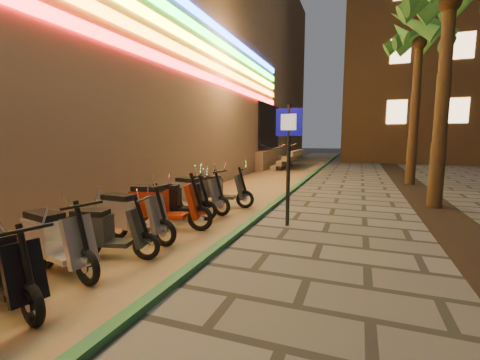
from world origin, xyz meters
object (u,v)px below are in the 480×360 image
at_px(pedestrian_sign, 289,148).
at_px(scooter_10, 196,193).
at_px(scooter_4, 3,267).
at_px(scooter_8, 161,205).
at_px(scooter_9, 176,200).
at_px(scooter_7, 130,215).
at_px(scooter_6, 104,231).
at_px(scooter_11, 218,189).
at_px(scooter_5, 55,240).

relative_size(pedestrian_sign, scooter_10, 1.59).
relative_size(scooter_4, scooter_10, 0.92).
relative_size(scooter_8, scooter_9, 1.12).
bearing_deg(scooter_7, scooter_6, -74.56).
distance_m(scooter_4, scooter_11, 6.07).
bearing_deg(scooter_9, pedestrian_sign, -4.95).
distance_m(scooter_5, scooter_8, 2.53).
bearing_deg(scooter_4, scooter_8, 106.47).
xyz_separation_m(scooter_7, scooter_8, (0.13, 0.89, 0.04)).
height_order(scooter_7, scooter_10, scooter_10).
bearing_deg(scooter_7, scooter_8, 84.52).
bearing_deg(scooter_4, scooter_11, 104.10).
bearing_deg(scooter_8, scooter_7, -112.37).
bearing_deg(scooter_10, scooter_9, -85.03).
height_order(scooter_9, scooter_11, scooter_11).
bearing_deg(scooter_8, scooter_9, 86.47).
bearing_deg(scooter_11, pedestrian_sign, -36.66).
bearing_deg(scooter_8, pedestrian_sign, 13.21).
distance_m(pedestrian_sign, scooter_5, 4.89).
bearing_deg(scooter_6, pedestrian_sign, 37.76).
bearing_deg(pedestrian_sign, scooter_10, 177.44).
bearing_deg(scooter_8, scooter_4, -102.86).
height_order(scooter_4, scooter_6, scooter_4).
relative_size(scooter_10, scooter_11, 1.01).
distance_m(scooter_4, scooter_9, 4.32).
bearing_deg(scooter_11, scooter_7, -103.17).
xyz_separation_m(pedestrian_sign, scooter_11, (-2.36, 1.30, -1.28)).
xyz_separation_m(scooter_6, scooter_11, (0.12, 4.40, 0.05)).
bearing_deg(scooter_11, scooter_5, -102.12).
relative_size(scooter_8, scooter_11, 1.06).
bearing_deg(scooter_10, scooter_6, -77.63).
distance_m(pedestrian_sign, scooter_4, 5.53).
bearing_deg(scooter_7, scooter_9, 93.82).
bearing_deg(scooter_5, scooter_10, 100.69).
xyz_separation_m(scooter_4, scooter_9, (-0.24, 4.32, 0.01)).
height_order(pedestrian_sign, scooter_4, pedestrian_sign).
height_order(scooter_5, scooter_7, scooter_7).
distance_m(scooter_10, scooter_11, 0.89).
height_order(scooter_5, scooter_11, scooter_11).
bearing_deg(scooter_10, scooter_11, 81.71).
bearing_deg(scooter_6, scooter_10, 78.88).
relative_size(scooter_7, scooter_10, 0.98).
xyz_separation_m(scooter_4, scooter_5, (-0.26, 0.93, 0.03)).
xyz_separation_m(scooter_5, scooter_9, (0.02, 3.39, -0.02)).
bearing_deg(scooter_9, scooter_5, -104.83).
bearing_deg(scooter_4, scooter_6, 105.36).
bearing_deg(scooter_7, pedestrian_sign, 42.30).
distance_m(scooter_4, scooter_8, 3.45).
xyz_separation_m(pedestrian_sign, scooter_6, (-2.48, -3.11, -1.33)).
relative_size(pedestrian_sign, scooter_8, 1.52).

